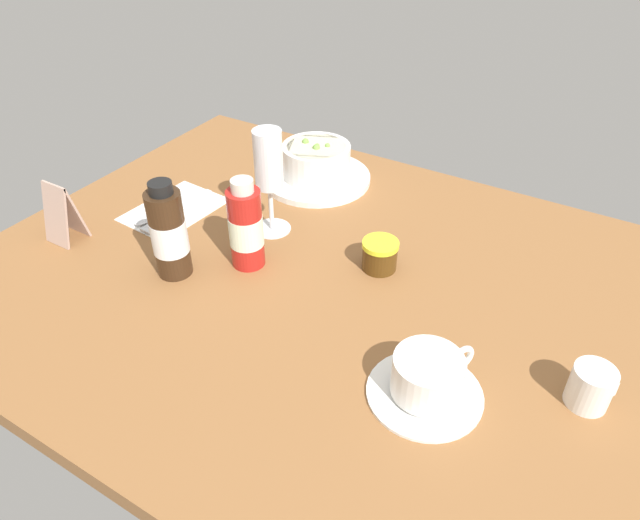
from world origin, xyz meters
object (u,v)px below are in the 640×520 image
sauce_bottle_brown (169,233)px  coffee_cup (427,379)px  menu_card (61,212)px  porridge_bowl (316,165)px  wine_glass (269,166)px  sauce_bottle_red (246,227)px  creamer_jug (591,387)px  jam_jar (380,255)px  cutlery_setting (172,210)px

sauce_bottle_brown → coffee_cup: bearing=176.3°
menu_card → porridge_bowl: bearing=-123.4°
porridge_bowl → wine_glass: (-2.44, 18.74, 8.71)cm
sauce_bottle_red → creamer_jug: bearing=178.2°
menu_card → sauce_bottle_brown: bearing=-173.9°
jam_jar → wine_glass: bearing=-0.9°
coffee_cup → menu_card: 65.26cm
jam_jar → sauce_bottle_brown: sauce_bottle_brown is taller
porridge_bowl → creamer_jug: bearing=151.9°
wine_glass → sauce_bottle_red: size_ratio=1.22×
wine_glass → menu_card: 35.22cm
coffee_cup → sauce_bottle_brown: 43.59cm
porridge_bowl → wine_glass: wine_glass is taller
jam_jar → creamer_jug: bearing=161.5°
porridge_bowl → wine_glass: bearing=97.4°
menu_card → coffee_cup: bearing=179.6°
jam_jar → sauce_bottle_red: 21.25cm
coffee_cup → sauce_bottle_red: 36.60cm
sauce_bottle_red → menu_card: bearing=18.5°
porridge_bowl → menu_card: 46.56cm
menu_card → cutlery_setting: bearing=-120.0°
coffee_cup → menu_card: (65.21, -0.41, 2.38)cm
coffee_cup → wine_glass: (37.18, -20.53, 9.44)cm
wine_glass → sauce_bottle_red: wine_glass is taller
jam_jar → menu_card: size_ratio=0.55×
coffee_cup → sauce_bottle_brown: bearing=-3.7°
wine_glass → sauce_bottle_red: 11.58cm
jam_jar → sauce_bottle_red: size_ratio=0.38×
coffee_cup → sauce_bottle_brown: size_ratio=0.90×
porridge_bowl → cutlery_setting: porridge_bowl is taller
wine_glass → sauce_bottle_brown: wine_glass is taller
cutlery_setting → coffee_cup: bearing=164.1°
sauce_bottle_brown → sauce_bottle_red: bearing=-137.3°
sauce_bottle_brown → jam_jar: bearing=-147.1°
creamer_jug → menu_card: bearing=5.9°
coffee_cup → jam_jar: 25.98cm
sauce_bottle_red → porridge_bowl: bearing=-80.5°
jam_jar → cutlery_setting: bearing=6.0°
coffee_cup → jam_jar: coffee_cup is taller
menu_card → sauce_bottle_red: bearing=-161.5°
wine_glass → sauce_bottle_red: bearing=103.4°
porridge_bowl → creamer_jug: porridge_bowl is taller
porridge_bowl → cutlery_setting: size_ratio=1.18×
cutlery_setting → porridge_bowl: bearing=-125.5°
cutlery_setting → creamer_jug: creamer_jug is taller
porridge_bowl → sauce_bottle_brown: 36.89cm
cutlery_setting → menu_card: (9.02, 15.59, 4.91)cm
sauce_bottle_brown → cutlery_setting: bearing=-45.7°
porridge_bowl → cutlery_setting: bearing=54.5°
creamer_jug → jam_jar: (33.54, -11.25, -0.32)cm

